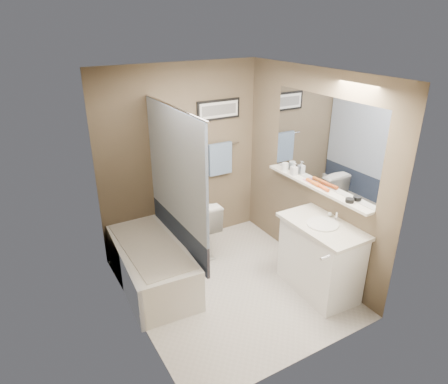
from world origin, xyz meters
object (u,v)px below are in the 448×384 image
bathtub (151,264)px  soap_bottle (294,169)px  candle_bowl_near (350,200)px  vanity (320,259)px  glass_jar (285,167)px  hair_brush_back (313,182)px  hair_brush_front (322,187)px  toilet (196,225)px

bathtub → soap_bottle: (1.79, -0.31, 0.94)m
bathtub → candle_bowl_near: candle_bowl_near is taller
vanity → glass_jar: 1.22m
bathtub → glass_jar: (1.79, -0.13, 0.92)m
vanity → soap_bottle: (0.19, 0.76, 0.79)m
candle_bowl_near → glass_jar: (0.00, 1.07, 0.03)m
hair_brush_back → glass_jar: glass_jar is taller
vanity → candle_bowl_near: (0.19, -0.14, 0.73)m
vanity → hair_brush_front: hair_brush_front is taller
vanity → glass_jar: size_ratio=9.00×
bathtub → soap_bottle: 2.04m
vanity → soap_bottle: 1.11m
vanity → hair_brush_back: bearing=69.3°
candle_bowl_near → hair_brush_front: 0.41m
vanity → hair_brush_back: size_ratio=4.09×
toilet → glass_jar: bearing=155.9°
candle_bowl_near → bathtub: bearing=146.0°
toilet → hair_brush_front: 1.72m
toilet → glass_jar: glass_jar is taller
toilet → hair_brush_back: (1.02, -1.00, 0.75)m
bathtub → hair_brush_front: bearing=-20.5°
hair_brush_front → hair_brush_back: same height
hair_brush_front → candle_bowl_near: bearing=-90.0°
candle_bowl_near → soap_bottle: 0.90m
vanity → bathtub: bearing=149.4°
hair_brush_back → soap_bottle: 0.34m
candle_bowl_near → soap_bottle: (0.00, 0.90, 0.06)m
candle_bowl_near → glass_jar: size_ratio=0.90×
bathtub → candle_bowl_near: (1.79, -1.21, 0.89)m
bathtub → candle_bowl_near: bearing=-30.5°
soap_bottle → candle_bowl_near: bearing=-90.0°
glass_jar → soap_bottle: soap_bottle is taller
hair_brush_back → vanity: bearing=-113.8°
vanity → candle_bowl_near: bearing=-34.3°
hair_brush_front → hair_brush_back: 0.15m
toilet → vanity: size_ratio=0.86×
hair_brush_front → soap_bottle: (0.00, 0.49, 0.06)m
toilet → candle_bowl_near: (1.02, -1.56, 0.75)m
vanity → hair_brush_front: 0.80m
vanity → soap_bottle: size_ratio=5.74×
hair_brush_back → bathtub: bearing=160.1°
hair_brush_front → hair_brush_back: size_ratio=1.00×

